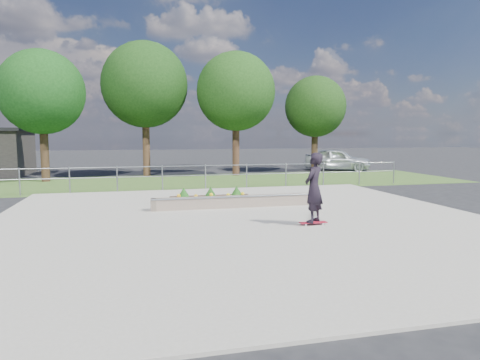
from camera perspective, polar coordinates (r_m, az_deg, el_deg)
name	(u,v)px	position (r m, az deg, el deg)	size (l,w,h in m)	color
ground	(245,222)	(12.96, 0.73, -5.56)	(120.00, 120.00, 0.00)	black
grass_verge	(195,182)	(23.65, -5.97, -0.22)	(30.00, 8.00, 0.02)	#345020
concrete_slab	(245,221)	(12.96, 0.73, -5.43)	(15.00, 15.00, 0.06)	gray
fence	(205,174)	(20.13, -4.63, 0.84)	(20.06, 0.06, 1.20)	#989BA0
tree_far_left	(42,92)	(25.83, -24.93, 10.55)	(4.55, 4.55, 7.15)	black
tree_mid_left	(145,85)	(27.45, -12.57, 12.26)	(5.25, 5.25, 8.25)	#352015
tree_mid_right	(236,92)	(27.13, -0.56, 11.68)	(4.90, 4.90, 7.70)	#331D14
tree_far_right	(315,107)	(30.39, 10.01, 9.57)	(4.20, 4.20, 6.60)	black
grind_ledge	(237,201)	(15.08, -0.34, -2.87)	(6.00, 0.44, 0.43)	#6B5B4F
planter_bed	(212,199)	(15.84, -3.81, -2.52)	(3.00, 1.20, 0.61)	black
skateboarder	(314,188)	(12.21, 9.82, -1.03)	(0.85, 0.84, 2.06)	silver
parked_car	(337,159)	(31.61, 12.86, 2.70)	(1.87, 4.66, 1.59)	silver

